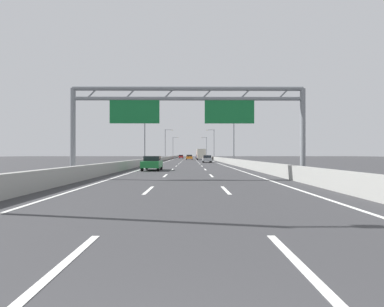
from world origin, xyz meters
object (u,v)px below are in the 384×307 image
streetlamp_right_distant (206,146)px  silver_car (207,159)px  streetlamp_right_mid (232,133)px  streetlamp_right_far (213,142)px  green_car (152,163)px  streetlamp_left_mid (146,133)px  sign_gantry (187,109)px  blue_car (198,156)px  red_car (181,156)px  streetlamp_left_far (166,142)px  orange_car (189,157)px  box_truck (201,154)px  streetlamp_left_distant (173,146)px

streetlamp_right_distant → silver_car: (-3.95, -74.27, -4.66)m
streetlamp_right_mid → streetlamp_right_distant: same height
streetlamp_right_far → green_car: 61.95m
streetlamp_left_mid → sign_gantry: bearing=-76.2°
streetlamp_right_distant → green_car: (-11.26, -101.72, -4.63)m
sign_gantry → blue_car: (3.47, 98.70, -4.05)m
streetlamp_left_mid → red_car: 64.87m
streetlamp_right_far → red_car: (-10.90, 23.60, -4.66)m
streetlamp_left_far → orange_car: (7.38, -4.35, -4.63)m
streetlamp_right_mid → box_truck: (-4.11, 34.71, -3.68)m
streetlamp_left_far → streetlamp_right_distant: same height
streetlamp_left_far → orange_car: size_ratio=2.24×
streetlamp_right_mid → box_truck: size_ratio=1.13×
silver_car → blue_car: 61.10m
streetlamp_right_far → silver_car: streetlamp_right_far is taller
green_car → streetlamp_left_mid: bearing=100.5°
streetlamp_left_far → box_truck: (10.82, -6.27, -3.68)m
box_truck → silver_car: bearing=-89.7°
blue_car → green_car: bearing=-94.6°
streetlamp_left_mid → streetlamp_right_distant: bearing=79.7°
streetlamp_right_distant → orange_car: 46.18m
orange_car → blue_car: 32.34m
orange_car → blue_car: orange_car is taller
streetlamp_right_mid → red_car: size_ratio=2.05×
red_car → box_truck: box_truck is taller
streetlamp_right_distant → silver_car: size_ratio=2.03×
streetlamp_left_mid → streetlamp_right_far: bearing=70.0°
sign_gantry → streetlamp_left_mid: bearing=103.8°
streetlamp_left_distant → green_car: streetlamp_left_distant is taller
streetlamp_left_distant → sign_gantry: bearing=-86.2°
green_car → box_truck: size_ratio=0.50×
streetlamp_left_mid → blue_car: bearing=81.0°
streetlamp_right_distant → blue_car: size_ratio=2.17×
streetlamp_left_far → blue_car: streetlamp_left_far is taller
sign_gantry → streetlamp_left_mid: size_ratio=1.70×
streetlamp_right_mid → streetlamp_right_far: size_ratio=1.00×
streetlamp_right_far → blue_car: 28.48m
streetlamp_right_far → streetlamp_left_distant: 43.61m
streetlamp_right_far → blue_car: streetlamp_right_far is taller
green_car → blue_car: blue_car is taller
streetlamp_right_far → box_truck: 8.35m
green_car → silver_car: bearing=75.1°
green_car → box_truck: box_truck is taller
red_car → silver_car: size_ratio=0.99×
streetlamp_left_mid → streetlamp_right_far: same height
red_car → orange_car: orange_car is taller
sign_gantry → streetlamp_right_mid: bearing=75.8°
streetlamp_right_far → streetlamp_left_far: bearing=180.0°
green_car → red_car: (0.36, 84.34, -0.03)m
orange_car → streetlamp_left_far: bearing=149.5°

